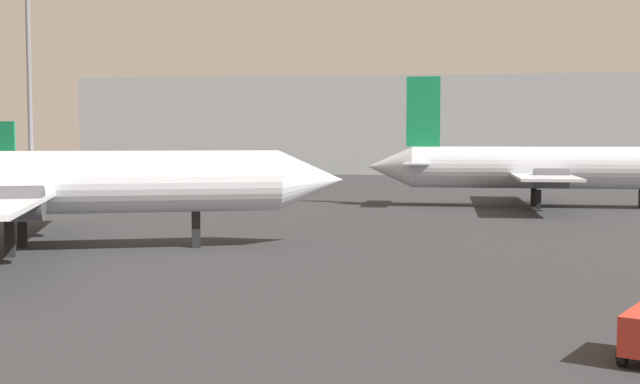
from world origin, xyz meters
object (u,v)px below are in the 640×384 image
(airplane_far_left, at_px, (82,165))
(light_mast_left, at_px, (29,68))
(airplane_distant, at_px, (547,168))
(airplane_on_taxiway, at_px, (34,183))

(airplane_far_left, height_order, light_mast_left, light_mast_left)
(airplane_far_left, xyz_separation_m, light_mast_left, (-4.04, -3.50, 10.36))
(light_mast_left, bearing_deg, airplane_distant, -15.01)
(airplane_on_taxiway, height_order, airplane_far_left, airplane_on_taxiway)
(airplane_on_taxiway, distance_m, light_mast_left, 49.95)
(airplane_distant, bearing_deg, airplane_far_left, 160.94)
(airplane_on_taxiway, height_order, airplane_distant, airplane_distant)
(airplane_on_taxiway, xyz_separation_m, light_mast_left, (-22.45, 43.58, 9.58))
(airplane_far_left, bearing_deg, airplane_on_taxiway, -61.77)
(airplane_on_taxiway, xyz_separation_m, airplane_distant, (28.85, 29.82, -0.19))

